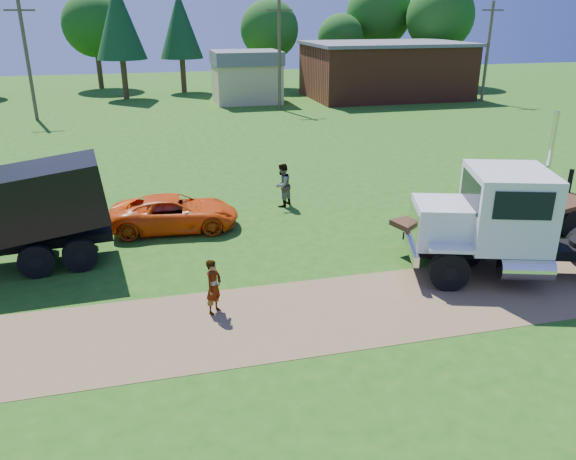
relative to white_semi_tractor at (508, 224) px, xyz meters
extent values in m
plane|color=#1E5111|center=(-5.51, -1.00, -1.81)|extent=(140.00, 140.00, 0.00)
cube|color=brown|center=(-5.51, -1.00, -1.80)|extent=(120.00, 4.20, 0.01)
cube|color=black|center=(1.29, -0.38, -0.89)|extent=(8.54, 3.65, 0.34)
cylinder|color=black|center=(-2.26, -0.54, -1.17)|extent=(1.33, 0.77, 1.26)
cylinder|color=black|center=(-2.26, -0.54, -1.17)|extent=(0.55, 0.54, 0.44)
cylinder|color=black|center=(-1.52, 1.80, -1.17)|extent=(1.33, 0.77, 1.26)
cylinder|color=black|center=(-1.52, 1.80, -1.17)|extent=(0.55, 0.54, 0.44)
cube|color=silver|center=(-1.84, 0.61, -0.02)|extent=(2.56, 2.49, 1.38)
cube|color=silver|center=(-2.82, 0.93, -0.08)|extent=(0.61, 1.67, 1.15)
cube|color=silver|center=(-2.88, 0.95, -0.89)|extent=(0.97, 2.57, 0.34)
cube|color=silver|center=(-0.08, 0.06, 0.55)|extent=(3.14, 3.36, 2.41)
cube|color=black|center=(-1.21, 0.42, 1.07)|extent=(0.75, 2.21, 0.98)
cube|color=black|center=(-0.50, -1.27, 1.07)|extent=(1.66, 0.57, 0.86)
cube|color=black|center=(0.34, 1.38, 1.07)|extent=(1.66, 0.57, 0.86)
cube|color=silver|center=(-2.26, -0.54, -0.43)|extent=(1.47, 0.91, 0.11)
cube|color=silver|center=(-1.52, 1.80, -0.43)|extent=(1.47, 0.91, 0.11)
cylinder|color=silver|center=(-0.10, -1.32, -1.00)|extent=(1.74, 1.14, 0.69)
cylinder|color=silver|center=(1.37, 0.26, 0.84)|extent=(0.20, 0.20, 5.29)
cylinder|color=black|center=(-14.91, 3.55, -1.23)|extent=(1.18, 0.50, 1.15)
cylinder|color=black|center=(-14.91, 3.55, -1.23)|extent=(0.44, 0.43, 0.40)
cylinder|color=black|center=(-15.17, 5.72, -1.23)|extent=(1.18, 0.50, 1.15)
cylinder|color=black|center=(-15.17, 5.72, -1.23)|extent=(0.44, 0.43, 0.40)
cylinder|color=black|center=(-13.57, 3.71, -1.23)|extent=(1.18, 0.50, 1.15)
cylinder|color=black|center=(-13.57, 3.71, -1.23)|extent=(0.44, 0.43, 0.40)
cylinder|color=black|center=(-13.82, 5.88, -1.23)|extent=(1.18, 0.50, 1.15)
cylinder|color=black|center=(-13.82, 5.88, -1.23)|extent=(0.44, 0.43, 0.40)
cube|color=black|center=(-14.83, 4.66, 0.54)|extent=(4.83, 3.02, 2.53)
imported|color=#E2490A|center=(-10.24, 6.84, -1.11)|extent=(5.17, 2.70, 1.39)
cube|color=#392112|center=(1.60, 2.74, -0.68)|extent=(8.94, 4.93, 0.19)
cube|color=black|center=(1.60, 2.74, -0.95)|extent=(8.51, 3.50, 0.27)
cylinder|color=black|center=(-0.64, 0.89, -1.27)|extent=(1.12, 0.62, 1.07)
cylinder|color=black|center=(-1.29, 3.04, -1.27)|extent=(1.12, 0.62, 1.07)
cylinder|color=black|center=(4.48, 2.43, -1.27)|extent=(1.12, 0.62, 1.07)
cylinder|color=black|center=(3.83, 4.59, -1.27)|extent=(1.12, 0.62, 1.07)
cube|color=black|center=(-2.40, 1.53, -0.15)|extent=(0.16, 0.16, 1.07)
cube|color=black|center=(5.59, 3.94, -0.15)|extent=(0.16, 0.16, 1.07)
imported|color=#999999|center=(-9.56, -0.20, -0.97)|extent=(0.69, 0.72, 1.66)
imported|color=#999999|center=(-5.41, 8.57, -0.83)|extent=(1.19, 1.19, 1.94)
cube|color=brown|center=(12.49, 39.00, 0.69)|extent=(15.00, 10.00, 5.00)
cube|color=#5B5B60|center=(12.49, 39.00, 3.34)|extent=(15.40, 10.40, 0.30)
cube|color=tan|center=(-1.51, 39.00, -0.01)|extent=(6.00, 5.00, 3.60)
cube|color=#5B5B60|center=(-1.51, 39.00, 2.29)|extent=(6.20, 5.40, 1.20)
cylinder|color=#443826|center=(-19.51, 34.00, 2.69)|extent=(0.28, 0.28, 9.00)
cube|color=#443826|center=(-19.51, 34.00, 6.39)|extent=(2.20, 0.14, 0.14)
cylinder|color=#443826|center=(0.49, 34.00, 2.69)|extent=(0.28, 0.28, 9.00)
cube|color=#443826|center=(0.49, 34.00, 6.39)|extent=(2.20, 0.14, 0.14)
cylinder|color=#443826|center=(20.49, 34.00, 2.69)|extent=(0.28, 0.28, 9.00)
cube|color=#443826|center=(20.49, 34.00, 6.39)|extent=(2.20, 0.14, 0.14)
cylinder|color=#3B2418|center=(-15.60, 53.24, 0.00)|extent=(0.56, 0.56, 3.62)
sphere|color=#1D4A12|center=(-15.60, 53.24, 4.91)|extent=(6.82, 6.82, 6.82)
cylinder|color=#3B2418|center=(-6.80, 47.57, -0.04)|extent=(0.56, 0.56, 3.54)
cone|color=black|center=(-6.80, 47.57, 4.96)|extent=(4.44, 4.44, 6.57)
cylinder|color=#3B2418|center=(2.85, 48.69, -0.13)|extent=(0.56, 0.56, 3.36)
sphere|color=#1D4A12|center=(2.85, 48.69, 4.43)|extent=(6.33, 6.33, 6.33)
cylinder|color=#3B2418|center=(11.87, 51.00, -0.39)|extent=(0.56, 0.56, 2.82)
sphere|color=#1D4A12|center=(11.87, 51.00, 3.43)|extent=(5.32, 5.32, 5.32)
cylinder|color=#3B2418|center=(22.26, 46.92, 0.21)|extent=(0.56, 0.56, 4.04)
sphere|color=#1D4A12|center=(22.26, 46.92, 5.70)|extent=(7.62, 7.62, 7.62)
cylinder|color=#3B2418|center=(-12.73, 44.24, 0.10)|extent=(0.56, 0.56, 3.81)
cone|color=black|center=(-12.73, 44.24, 5.48)|extent=(4.78, 4.78, 7.07)
cylinder|color=#3B2418|center=(17.46, 53.24, 0.29)|extent=(0.56, 0.56, 4.19)
sphere|color=#1D4A12|center=(17.46, 53.24, 5.97)|extent=(7.90, 7.90, 7.90)
camera|label=1|loc=(-10.99, -14.64, 6.42)|focal=35.00mm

